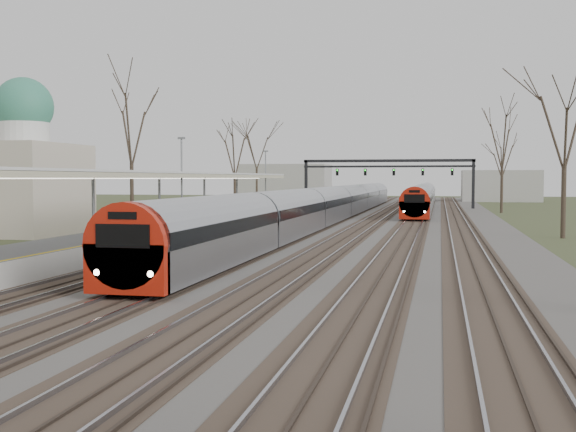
% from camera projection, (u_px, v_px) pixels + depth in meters
% --- Properties ---
extents(track_bed, '(24.00, 160.00, 0.22)m').
position_uv_depth(track_bed, '(362.00, 223.00, 59.76)').
color(track_bed, '#474442').
rests_on(track_bed, ground).
extents(platform, '(3.50, 69.00, 1.00)m').
position_uv_depth(platform, '(181.00, 231.00, 44.56)').
color(platform, '#9E9B93').
rests_on(platform, ground).
extents(canopy, '(4.10, 50.00, 3.11)m').
position_uv_depth(canopy, '(152.00, 175.00, 39.97)').
color(canopy, slate).
rests_on(canopy, platform).
extents(dome_building, '(10.00, 8.00, 10.30)m').
position_uv_depth(dome_building, '(2.00, 179.00, 47.50)').
color(dome_building, '#C1B3A0').
rests_on(dome_building, ground).
extents(signal_gantry, '(21.00, 0.59, 6.08)m').
position_uv_depth(signal_gantry, '(388.00, 169.00, 88.81)').
color(signal_gantry, black).
rests_on(signal_gantry, ground).
extents(tree_west_far, '(5.50, 5.50, 11.33)m').
position_uv_depth(tree_west_far, '(131.00, 123.00, 56.07)').
color(tree_west_far, '#2D231C').
rests_on(tree_west_far, ground).
extents(tree_east_far, '(5.00, 5.00, 10.30)m').
position_uv_depth(tree_east_far, '(565.00, 120.00, 43.85)').
color(tree_east_far, '#2D231C').
rests_on(tree_east_far, ground).
extents(train_near, '(2.62, 90.21, 3.05)m').
position_uv_depth(train_near, '(337.00, 203.00, 65.04)').
color(train_near, '#9A9CA3').
rests_on(train_near, ground).
extents(train_far, '(2.62, 60.21, 3.05)m').
position_uv_depth(train_far, '(423.00, 196.00, 89.49)').
color(train_far, '#9A9CA3').
rests_on(train_far, ground).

